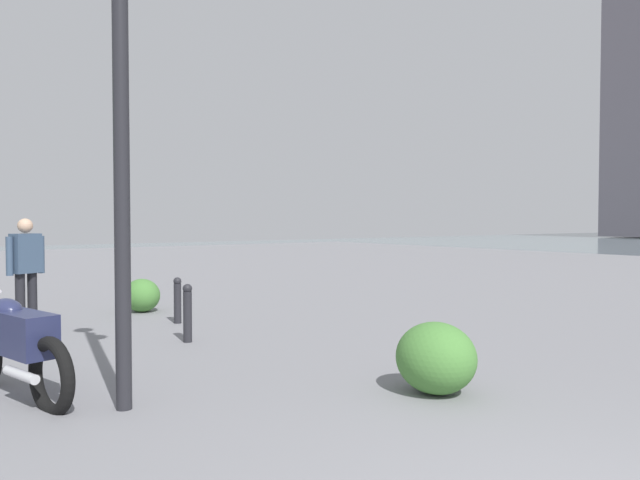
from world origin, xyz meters
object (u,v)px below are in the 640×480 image
at_px(bollard_near, 188,312).
at_px(bollard_mid, 178,299).
at_px(lamppost, 121,75).
at_px(pedestrian, 26,266).
at_px(motorcycle, 14,343).

distance_m(bollard_near, bollard_mid, 1.61).
bearing_deg(lamppost, pedestrian, -0.88).
bearing_deg(lamppost, motorcycle, 33.98).
xyz_separation_m(lamppost, pedestrian, (4.70, -0.07, -1.96)).
bearing_deg(motorcycle, lamppost, -146.02).
bearing_deg(pedestrian, bollard_near, -144.66).
relative_size(motorcycle, bollard_near, 2.65).
height_order(motorcycle, bollard_mid, motorcycle).
bearing_deg(bollard_mid, bollard_near, 161.74).
bearing_deg(motorcycle, bollard_near, -59.96).
xyz_separation_m(pedestrian, bollard_mid, (-0.75, -2.12, -0.60)).
bearing_deg(bollard_mid, pedestrian, 70.48).
xyz_separation_m(motorcycle, bollard_near, (1.38, -2.39, -0.08)).
distance_m(motorcycle, pedestrian, 3.77).
distance_m(lamppost, bollard_mid, 5.19).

